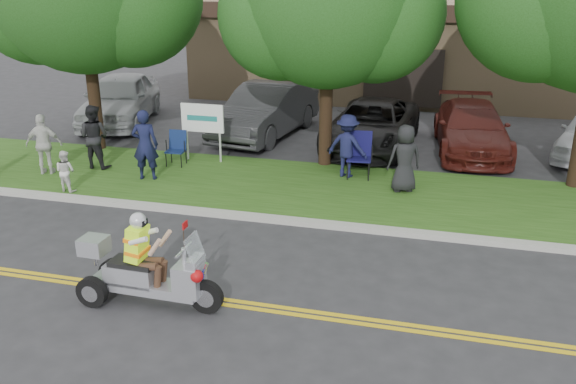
% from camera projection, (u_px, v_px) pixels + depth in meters
% --- Properties ---
extents(ground, '(120.00, 120.00, 0.00)m').
position_uv_depth(ground, '(218.00, 286.00, 10.86)').
color(ground, '#28282B').
rests_on(ground, ground).
extents(centerline_near, '(60.00, 0.10, 0.01)m').
position_uv_depth(centerline_near, '(205.00, 302.00, 10.33)').
color(centerline_near, gold).
rests_on(centerline_near, ground).
extents(centerline_far, '(60.00, 0.10, 0.01)m').
position_uv_depth(centerline_far, '(209.00, 297.00, 10.48)').
color(centerline_far, gold).
rests_on(centerline_far, ground).
extents(curb, '(60.00, 0.25, 0.12)m').
position_uv_depth(curb, '(266.00, 218.00, 13.60)').
color(curb, '#A8A89E').
rests_on(curb, ground).
extents(grass_verge, '(60.00, 4.00, 0.10)m').
position_uv_depth(grass_verge, '(290.00, 187.00, 15.56)').
color(grass_verge, '#244913').
rests_on(grass_verge, ground).
extents(commercial_building, '(18.00, 8.20, 4.00)m').
position_uv_depth(commercial_building, '(411.00, 46.00, 26.89)').
color(commercial_building, '#9E7F5B').
rests_on(commercial_building, ground).
extents(tree_mid, '(5.88, 4.80, 7.05)m').
position_uv_depth(tree_mid, '(330.00, 4.00, 15.74)').
color(tree_mid, '#332114').
rests_on(tree_mid, ground).
extents(business_sign, '(1.25, 0.06, 1.75)m').
position_uv_depth(business_sign, '(203.00, 121.00, 17.09)').
color(business_sign, silver).
rests_on(business_sign, ground).
extents(trike_scooter, '(2.51, 0.84, 1.64)m').
position_uv_depth(trike_scooter, '(145.00, 273.00, 10.12)').
color(trike_scooter, black).
rests_on(trike_scooter, ground).
extents(lawn_chair_a, '(0.54, 0.55, 0.95)m').
position_uv_depth(lawn_chair_a, '(177.00, 146.00, 17.01)').
color(lawn_chair_a, black).
rests_on(lawn_chair_a, grass_verge).
extents(lawn_chair_b, '(0.68, 0.70, 1.19)m').
position_uv_depth(lawn_chair_b, '(359.00, 151.00, 16.01)').
color(lawn_chair_b, black).
rests_on(lawn_chair_b, grass_verge).
extents(spectator_adult_left, '(0.75, 0.58, 1.84)m').
position_uv_depth(spectator_adult_left, '(145.00, 145.00, 15.69)').
color(spectator_adult_left, '#131737').
rests_on(spectator_adult_left, grass_verge).
extents(spectator_adult_mid, '(0.89, 0.71, 1.75)m').
position_uv_depth(spectator_adult_mid, '(94.00, 137.00, 16.61)').
color(spectator_adult_mid, black).
rests_on(spectator_adult_mid, grass_verge).
extents(spectator_adult_right, '(1.02, 0.66, 1.62)m').
position_uv_depth(spectator_adult_right, '(44.00, 144.00, 16.14)').
color(spectator_adult_right, silver).
rests_on(spectator_adult_right, grass_verge).
extents(spectator_chair_a, '(1.20, 0.87, 1.67)m').
position_uv_depth(spectator_chair_a, '(347.00, 146.00, 15.90)').
color(spectator_chair_a, '#16183D').
rests_on(spectator_chair_a, grass_verge).
extents(spectator_chair_b, '(0.96, 0.80, 1.68)m').
position_uv_depth(spectator_chair_b, '(405.00, 158.00, 14.86)').
color(spectator_chair_b, black).
rests_on(spectator_chair_b, grass_verge).
extents(child_right, '(0.56, 0.46, 1.03)m').
position_uv_depth(child_right, '(65.00, 171.00, 14.97)').
color(child_right, silver).
rests_on(child_right, grass_verge).
extents(parked_car_far_left, '(3.33, 5.60, 1.78)m').
position_uv_depth(parked_car_far_left, '(120.00, 99.00, 21.73)').
color(parked_car_far_left, '#9A9DA1').
rests_on(parked_car_far_left, ground).
extents(parked_car_left, '(2.57, 5.40, 1.71)m').
position_uv_depth(parked_car_left, '(266.00, 111.00, 20.11)').
color(parked_car_left, '#2C2C2E').
rests_on(parked_car_left, ground).
extents(parked_car_mid, '(2.80, 5.39, 1.45)m').
position_uv_depth(parked_car_mid, '(371.00, 125.00, 18.83)').
color(parked_car_mid, black).
rests_on(parked_car_mid, ground).
extents(parked_car_right, '(2.48, 5.17, 1.45)m').
position_uv_depth(parked_car_right, '(472.00, 128.00, 18.46)').
color(parked_car_right, '#471510').
rests_on(parked_car_right, ground).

